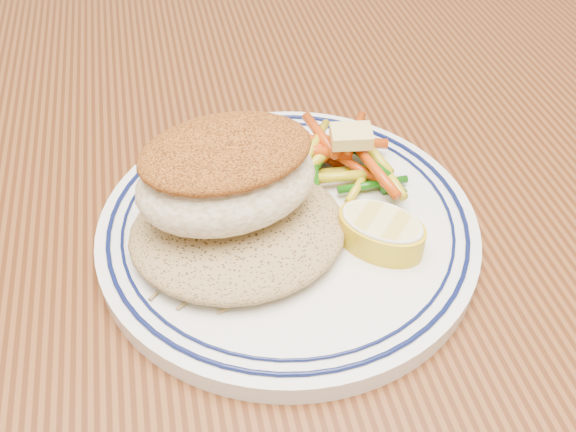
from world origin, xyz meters
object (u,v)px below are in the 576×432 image
(dining_table, at_px, (270,280))
(fish_fillet, at_px, (226,174))
(plate, at_px, (288,227))
(rice_pilaf, at_px, (238,226))
(lemon_wedge, at_px, (381,231))
(vegetable_pile, at_px, (338,158))

(dining_table, relative_size, fish_fillet, 12.22)
(plate, bearing_deg, rice_pilaf, -163.48)
(plate, height_order, lemon_wedge, lemon_wedge)
(vegetable_pile, distance_m, lemon_wedge, 0.08)
(plate, height_order, rice_pilaf, rice_pilaf)
(plate, bearing_deg, dining_table, 96.93)
(fish_fillet, bearing_deg, lemon_wedge, -20.13)
(plate, relative_size, vegetable_pile, 2.42)
(dining_table, relative_size, rice_pilaf, 10.72)
(rice_pilaf, xyz_separation_m, lemon_wedge, (0.09, -0.02, -0.00))
(rice_pilaf, distance_m, vegetable_pile, 0.10)
(plate, distance_m, rice_pilaf, 0.04)
(rice_pilaf, bearing_deg, fish_fillet, 110.25)
(vegetable_pile, bearing_deg, dining_table, 175.78)
(dining_table, bearing_deg, lemon_wedge, -53.65)
(plate, xyz_separation_m, rice_pilaf, (-0.03, -0.01, 0.02))
(dining_table, distance_m, plate, 0.12)
(vegetable_pile, bearing_deg, rice_pilaf, -147.48)
(plate, bearing_deg, lemon_wedge, -32.80)
(plate, distance_m, vegetable_pile, 0.06)
(dining_table, relative_size, lemon_wedge, 19.83)
(fish_fillet, relative_size, vegetable_pile, 1.16)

